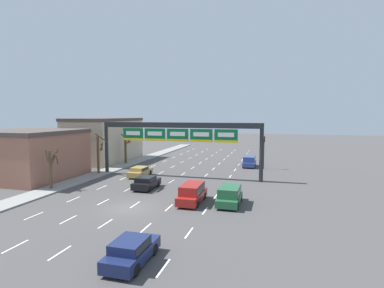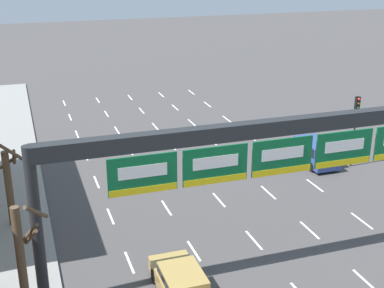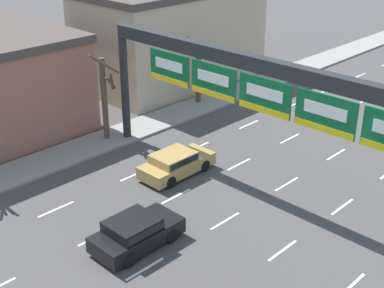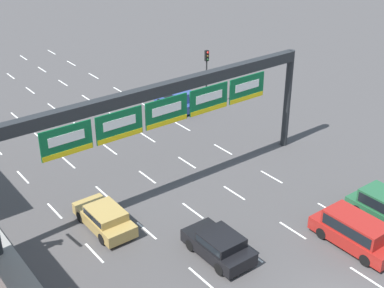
# 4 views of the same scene
# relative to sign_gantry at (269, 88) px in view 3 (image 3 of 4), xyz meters

# --- Properties ---
(lane_dashes) EXTENTS (13.32, 67.00, 0.01)m
(lane_dashes) POSITION_rel_sign_gantry_xyz_m (0.00, -0.33, -5.92)
(lane_dashes) COLOR white
(lane_dashes) RESTS_ON ground_plane
(sign_gantry) EXTENTS (21.89, 0.70, 7.24)m
(sign_gantry) POSITION_rel_sign_gantry_xyz_m (0.00, 0.00, 0.00)
(sign_gantry) COLOR #232628
(sign_gantry) RESTS_ON ground_plane
(building_far) EXTENTS (8.32, 14.48, 7.65)m
(building_far) POSITION_rel_sign_gantry_xyz_m (-17.18, 10.09, -2.09)
(building_far) COLOR #C6B293
(building_far) RESTS_ON ground_plane
(car_gold) EXTENTS (1.89, 4.35, 1.35)m
(car_gold) POSITION_rel_sign_gantry_xyz_m (-5.01, -1.20, -5.20)
(car_gold) COLOR #A88947
(car_gold) RESTS_ON ground_plane
(car_black) EXTENTS (1.98, 4.04, 1.41)m
(car_black) POSITION_rel_sign_gantry_xyz_m (-1.48, -7.04, -5.17)
(car_black) COLOR black
(car_black) RESTS_ON ground_plane
(tree_bare_closest) EXTENTS (1.38, 2.02, 5.66)m
(tree_bare_closest) POSITION_rel_sign_gantry_xyz_m (-11.32, -1.00, -2.93)
(tree_bare_closest) COLOR brown
(tree_bare_closest) RESTS_ON sidewalk_left
(tree_bare_second) EXTENTS (1.58, 1.95, 5.03)m
(tree_bare_second) POSITION_rel_sign_gantry_xyz_m (-11.75, 7.68, -3.32)
(tree_bare_second) COLOR brown
(tree_bare_second) RESTS_ON sidewalk_left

